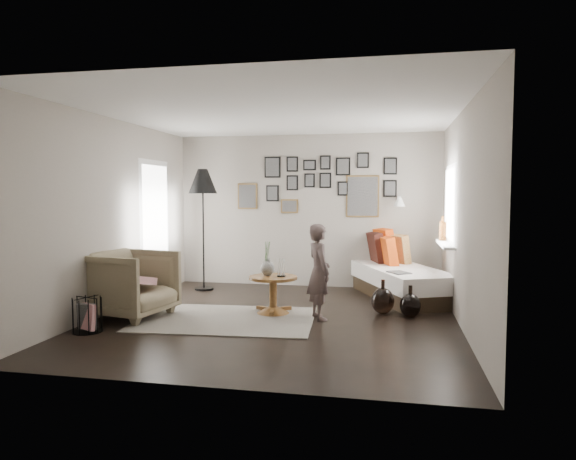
% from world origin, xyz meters
% --- Properties ---
extents(ground, '(4.80, 4.80, 0.00)m').
position_xyz_m(ground, '(0.00, 0.00, 0.00)').
color(ground, black).
rests_on(ground, ground).
extents(wall_back, '(4.50, 0.00, 4.50)m').
position_xyz_m(wall_back, '(0.00, 2.40, 1.30)').
color(wall_back, '#9D9589').
rests_on(wall_back, ground).
extents(wall_front, '(4.50, 0.00, 4.50)m').
position_xyz_m(wall_front, '(0.00, -2.40, 1.30)').
color(wall_front, '#9D9589').
rests_on(wall_front, ground).
extents(wall_left, '(0.00, 4.80, 4.80)m').
position_xyz_m(wall_left, '(-2.25, 0.00, 1.30)').
color(wall_left, '#9D9589').
rests_on(wall_left, ground).
extents(wall_right, '(0.00, 4.80, 4.80)m').
position_xyz_m(wall_right, '(2.25, 0.00, 1.30)').
color(wall_right, '#9D9589').
rests_on(wall_right, ground).
extents(ceiling, '(4.80, 4.80, 0.00)m').
position_xyz_m(ceiling, '(0.00, 0.00, 2.60)').
color(ceiling, white).
rests_on(ceiling, wall_back).
extents(door_left, '(0.00, 2.14, 2.14)m').
position_xyz_m(door_left, '(-2.23, 1.20, 1.05)').
color(door_left, white).
rests_on(door_left, wall_left).
extents(window_right, '(0.15, 1.32, 1.30)m').
position_xyz_m(window_right, '(2.18, 1.34, 0.93)').
color(window_right, white).
rests_on(window_right, wall_right).
extents(gallery_wall, '(2.74, 0.03, 1.08)m').
position_xyz_m(gallery_wall, '(0.29, 2.38, 1.74)').
color(gallery_wall, brown).
rests_on(gallery_wall, wall_back).
extents(wall_sconce, '(0.18, 0.36, 0.16)m').
position_xyz_m(wall_sconce, '(1.55, 2.13, 1.46)').
color(wall_sconce, white).
rests_on(wall_sconce, wall_back).
extents(rug, '(2.30, 1.69, 0.01)m').
position_xyz_m(rug, '(-0.61, -0.19, 0.01)').
color(rug, beige).
rests_on(rug, ground).
extents(pedestal_table, '(0.64, 0.64, 0.50)m').
position_xyz_m(pedestal_table, '(-0.10, 0.24, 0.23)').
color(pedestal_table, brown).
rests_on(pedestal_table, ground).
extents(vase, '(0.18, 0.18, 0.46)m').
position_xyz_m(vase, '(-0.18, 0.26, 0.64)').
color(vase, black).
rests_on(vase, pedestal_table).
extents(candles, '(0.11, 0.11, 0.24)m').
position_xyz_m(candles, '(0.01, 0.24, 0.62)').
color(candles, black).
rests_on(candles, pedestal_table).
extents(daybed, '(1.64, 2.25, 1.02)m').
position_xyz_m(daybed, '(1.59, 1.70, 0.31)').
color(daybed, black).
rests_on(daybed, ground).
extents(magazine_on_daybed, '(0.37, 0.39, 0.02)m').
position_xyz_m(magazine_on_daybed, '(1.54, 1.05, 0.48)').
color(magazine_on_daybed, black).
rests_on(magazine_on_daybed, daybed).
extents(armchair, '(1.10, 1.08, 0.86)m').
position_xyz_m(armchair, '(-1.85, -0.30, 0.43)').
color(armchair, '#74684E').
rests_on(armchair, ground).
extents(armchair_cushion, '(0.47, 0.48, 0.18)m').
position_xyz_m(armchair_cushion, '(-1.82, -0.25, 0.48)').
color(armchair_cushion, beige).
rests_on(armchair_cushion, armchair).
extents(floor_lamp, '(0.47, 0.47, 2.00)m').
position_xyz_m(floor_lamp, '(-1.62, 1.70, 1.72)').
color(floor_lamp, black).
rests_on(floor_lamp, ground).
extents(magazine_basket, '(0.40, 0.40, 0.40)m').
position_xyz_m(magazine_basket, '(-2.00, -1.06, 0.20)').
color(magazine_basket, black).
rests_on(magazine_basket, ground).
extents(demijohn_large, '(0.30, 0.30, 0.46)m').
position_xyz_m(demijohn_large, '(1.33, 0.51, 0.18)').
color(demijohn_large, black).
rests_on(demijohn_large, ground).
extents(demijohn_small, '(0.27, 0.27, 0.42)m').
position_xyz_m(demijohn_small, '(1.68, 0.39, 0.16)').
color(demijohn_small, black).
rests_on(demijohn_small, ground).
extents(child, '(0.47, 0.53, 1.21)m').
position_xyz_m(child, '(0.53, 0.07, 0.61)').
color(child, '#524141').
rests_on(child, ground).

